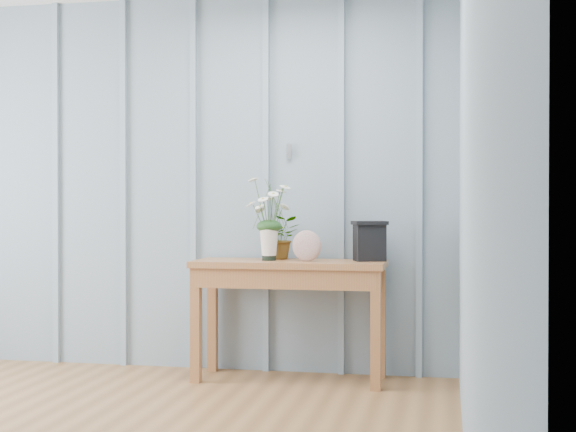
% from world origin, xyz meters
% --- Properties ---
extents(room_shell, '(4.00, 4.50, 2.50)m').
position_xyz_m(room_shell, '(0.00, 0.92, 1.99)').
color(room_shell, '#7F919F').
rests_on(room_shell, ground).
extents(sideboard, '(1.20, 0.45, 0.75)m').
position_xyz_m(sideboard, '(0.96, 1.99, 0.64)').
color(sideboard, '#945B31').
rests_on(sideboard, ground).
extents(daisy_vase, '(0.39, 0.30, 0.56)m').
position_xyz_m(daisy_vase, '(0.83, 1.97, 1.10)').
color(daisy_vase, black).
rests_on(daisy_vase, sideboard).
extents(spider_plant, '(0.29, 0.26, 0.28)m').
position_xyz_m(spider_plant, '(0.87, 2.13, 0.89)').
color(spider_plant, '#183E18').
rests_on(spider_plant, sideboard).
extents(felt_disc_vessel, '(0.20, 0.09, 0.19)m').
position_xyz_m(felt_disc_vessel, '(1.08, 1.94, 0.85)').
color(felt_disc_vessel, brown).
rests_on(felt_disc_vessel, sideboard).
extents(carved_box, '(0.25, 0.22, 0.25)m').
position_xyz_m(carved_box, '(1.45, 2.05, 0.88)').
color(carved_box, black).
rests_on(carved_box, sideboard).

